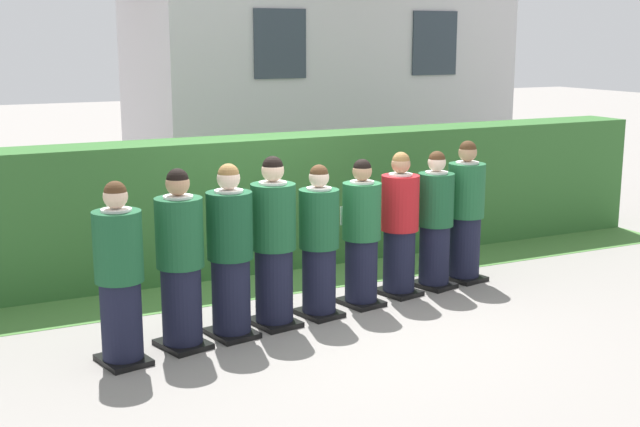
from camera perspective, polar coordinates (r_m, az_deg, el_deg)
The scene contains 13 objects.
ground_plane at distance 8.71m, azimuth -0.00°, elevation -6.77°, with size 60.00×60.00×0.00m, color gray.
student_front_row_0 at distance 7.43m, azimuth -13.34°, elevation -4.26°, with size 0.45×0.52×1.60m.
student_front_row_1 at distance 7.70m, azimuth -9.38°, elevation -3.35°, with size 0.49×0.56×1.65m.
student_front_row_2 at distance 7.92m, azimuth -6.06°, elevation -2.82°, with size 0.46×0.53×1.65m.
student_front_row_3 at distance 8.19m, azimuth -3.14°, elevation -2.19°, with size 0.46×0.56×1.67m.
student_front_row_4 at distance 8.47m, azimuth -0.07°, elevation -2.13°, with size 0.44×0.51×1.55m.
student_front_row_5 at distance 8.83m, azimuth 2.81°, elevation -1.56°, with size 0.43×0.53×1.55m.
student_in_red_blazer at distance 9.21m, azimuth 5.38°, elevation -0.96°, with size 0.46×0.52×1.58m.
student_front_row_7 at distance 9.54m, azimuth 7.75°, elevation -0.65°, with size 0.46×0.54×1.55m.
student_front_row_8 at distance 9.87m, azimuth 9.76°, elevation -0.06°, with size 0.46×0.55×1.63m.
hedge at distance 10.27m, azimuth -4.92°, elevation 0.67°, with size 11.52×0.70×1.60m.
school_building_main at distance 15.99m, azimuth -0.25°, elevation 13.40°, with size 6.96×3.58×6.27m.
lawn_strip at distance 9.74m, azimuth -3.11°, elevation -4.75°, with size 11.52×0.90×0.01m, color #477A38.
Camera 1 is at (-3.67, -7.40, 2.78)m, focal length 47.58 mm.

